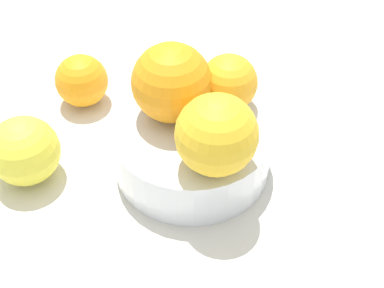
{
  "coord_description": "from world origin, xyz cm",
  "views": [
    {
      "loc": [
        38.67,
        -0.88,
        41.19
      ],
      "look_at": [
        0.0,
        0.0,
        3.29
      ],
      "focal_mm": 48.35,
      "sensor_mm": 36.0,
      "label": 1
    }
  ],
  "objects_px": {
    "orange_in_bowl_0": "(172,83)",
    "orange_loose_0": "(82,81)",
    "orange_in_bowl_1": "(217,135)",
    "orange_loose_1": "(24,151)",
    "orange_in_bowl_2": "(229,83)",
    "fruit_bowl": "(192,149)"
  },
  "relations": [
    {
      "from": "fruit_bowl",
      "to": "orange_loose_1",
      "type": "height_order",
      "value": "orange_loose_1"
    },
    {
      "from": "orange_in_bowl_1",
      "to": "orange_loose_1",
      "type": "xyz_separation_m",
      "value": [
        -0.04,
        -0.19,
        -0.06
      ]
    },
    {
      "from": "orange_in_bowl_0",
      "to": "orange_in_bowl_2",
      "type": "xyz_separation_m",
      "value": [
        -0.01,
        0.06,
        -0.01
      ]
    },
    {
      "from": "orange_in_bowl_1",
      "to": "orange_in_bowl_2",
      "type": "xyz_separation_m",
      "value": [
        -0.09,
        0.02,
        -0.01
      ]
    },
    {
      "from": "fruit_bowl",
      "to": "orange_in_bowl_2",
      "type": "bearing_deg",
      "value": 133.18
    },
    {
      "from": "fruit_bowl",
      "to": "orange_in_bowl_2",
      "type": "distance_m",
      "value": 0.08
    },
    {
      "from": "orange_in_bowl_2",
      "to": "orange_in_bowl_0",
      "type": "bearing_deg",
      "value": -78.14
    },
    {
      "from": "orange_loose_1",
      "to": "orange_in_bowl_2",
      "type": "bearing_deg",
      "value": 102.32
    },
    {
      "from": "orange_in_bowl_1",
      "to": "orange_in_bowl_2",
      "type": "relative_size",
      "value": 1.27
    },
    {
      "from": "orange_loose_0",
      "to": "orange_loose_1",
      "type": "distance_m",
      "value": 0.13
    },
    {
      "from": "orange_in_bowl_2",
      "to": "orange_loose_0",
      "type": "distance_m",
      "value": 0.19
    },
    {
      "from": "orange_in_bowl_1",
      "to": "orange_loose_0",
      "type": "relative_size",
      "value": 1.21
    },
    {
      "from": "orange_in_bowl_1",
      "to": "orange_loose_0",
      "type": "height_order",
      "value": "orange_in_bowl_1"
    },
    {
      "from": "orange_in_bowl_0",
      "to": "orange_in_bowl_1",
      "type": "bearing_deg",
      "value": 28.71
    },
    {
      "from": "orange_in_bowl_0",
      "to": "orange_loose_0",
      "type": "height_order",
      "value": "orange_in_bowl_0"
    },
    {
      "from": "orange_loose_0",
      "to": "orange_loose_1",
      "type": "height_order",
      "value": "orange_loose_1"
    },
    {
      "from": "orange_loose_1",
      "to": "orange_in_bowl_1",
      "type": "bearing_deg",
      "value": 78.16
    },
    {
      "from": "orange_in_bowl_0",
      "to": "orange_loose_0",
      "type": "xyz_separation_m",
      "value": [
        -0.09,
        -0.11,
        -0.06
      ]
    },
    {
      "from": "orange_loose_0",
      "to": "orange_loose_1",
      "type": "relative_size",
      "value": 0.87
    },
    {
      "from": "fruit_bowl",
      "to": "orange_loose_1",
      "type": "xyz_separation_m",
      "value": [
        0.01,
        -0.17,
        0.01
      ]
    },
    {
      "from": "orange_in_bowl_2",
      "to": "orange_loose_1",
      "type": "bearing_deg",
      "value": -77.68
    },
    {
      "from": "orange_in_bowl_0",
      "to": "orange_in_bowl_2",
      "type": "relative_size",
      "value": 1.35
    }
  ]
}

